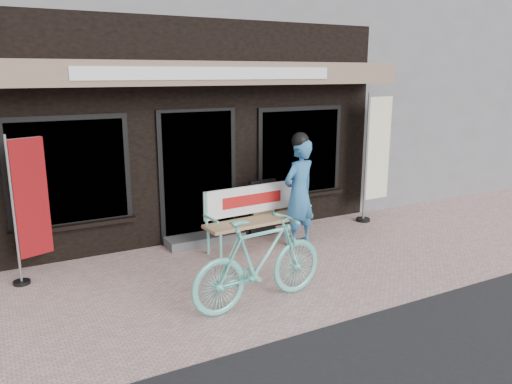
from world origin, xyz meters
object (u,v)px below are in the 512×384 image
bench (256,212)px  person (299,191)px  bicycle (260,261)px  menu_stand (263,207)px  nobori_red (29,206)px  nobori_cream (376,155)px

bench → person: bearing=-24.6°
bench → bicycle: (-0.95, -1.85, -0.03)m
bicycle → menu_stand: (1.32, 2.29, -0.05)m
nobori_red → menu_stand: bearing=-17.4°
person → nobori_cream: (2.06, 0.54, 0.34)m
bench → nobori_red: nobori_red is taller
nobori_red → nobori_cream: (6.01, 0.05, 0.21)m
bicycle → menu_stand: size_ratio=1.88×
nobori_cream → menu_stand: bearing=173.8°
bicycle → menu_stand: 2.64m
bench → person: size_ratio=1.00×
bicycle → nobori_cream: nobori_cream is taller
person → bicycle: size_ratio=1.00×
person → nobori_cream: size_ratio=0.77×
bicycle → nobori_cream: 4.31m
bench → bicycle: 2.08m
nobori_red → nobori_cream: 6.01m
bench → menu_stand: size_ratio=1.89×
menu_stand → bench: bearing=-130.8°
bicycle → nobori_red: (-2.34, 2.10, 0.48)m
bicycle → nobori_red: bearing=42.3°
person → nobori_cream: bearing=-2.6°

